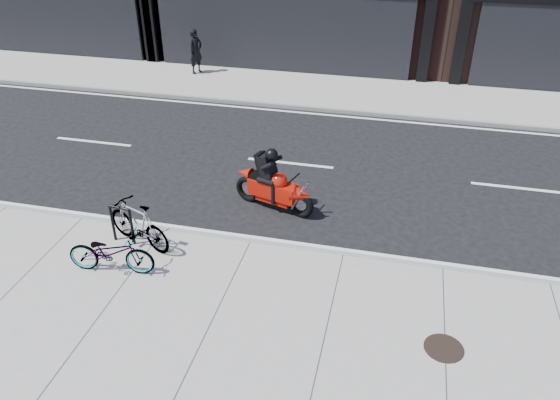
% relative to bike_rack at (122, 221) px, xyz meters
% --- Properties ---
extents(ground, '(120.00, 120.00, 0.00)m').
position_rel_bike_rack_xyz_m(ground, '(2.61, 2.60, -0.65)').
color(ground, black).
rests_on(ground, ground).
extents(sidewalk_near, '(60.00, 6.00, 0.13)m').
position_rel_bike_rack_xyz_m(sidewalk_near, '(2.61, -2.40, -0.58)').
color(sidewalk_near, gray).
rests_on(sidewalk_near, ground).
extents(sidewalk_far, '(60.00, 3.50, 0.13)m').
position_rel_bike_rack_xyz_m(sidewalk_far, '(2.61, 10.35, -0.58)').
color(sidewalk_far, gray).
rests_on(sidewalk_far, ground).
extents(bike_rack, '(0.53, 0.11, 0.88)m').
position_rel_bike_rack_xyz_m(bike_rack, '(0.00, 0.00, 0.00)').
color(bike_rack, black).
rests_on(bike_rack, sidewalk_near).
extents(bicycle_front, '(1.78, 0.79, 0.91)m').
position_rel_bike_rack_xyz_m(bicycle_front, '(0.26, -0.95, -0.07)').
color(bicycle_front, gray).
rests_on(bicycle_front, sidewalk_near).
extents(bicycle_rear, '(1.78, 1.09, 1.03)m').
position_rel_bike_rack_xyz_m(bicycle_rear, '(0.38, 0.00, -0.00)').
color(bicycle_rear, gray).
rests_on(bicycle_rear, sidewalk_near).
extents(motorcycle, '(2.06, 0.96, 1.58)m').
position_rel_bike_rack_xyz_m(motorcycle, '(2.82, 2.21, -0.01)').
color(motorcycle, black).
rests_on(motorcycle, ground).
extents(pedestrian, '(0.63, 0.73, 1.70)m').
position_rel_bike_rack_xyz_m(pedestrian, '(-2.52, 11.03, 0.33)').
color(pedestrian, black).
rests_on(pedestrian, sidewalk_far).
extents(manhole_cover, '(0.80, 0.80, 0.02)m').
position_rel_bike_rack_xyz_m(manhole_cover, '(6.59, -1.57, -0.51)').
color(manhole_cover, black).
rests_on(manhole_cover, sidewalk_near).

